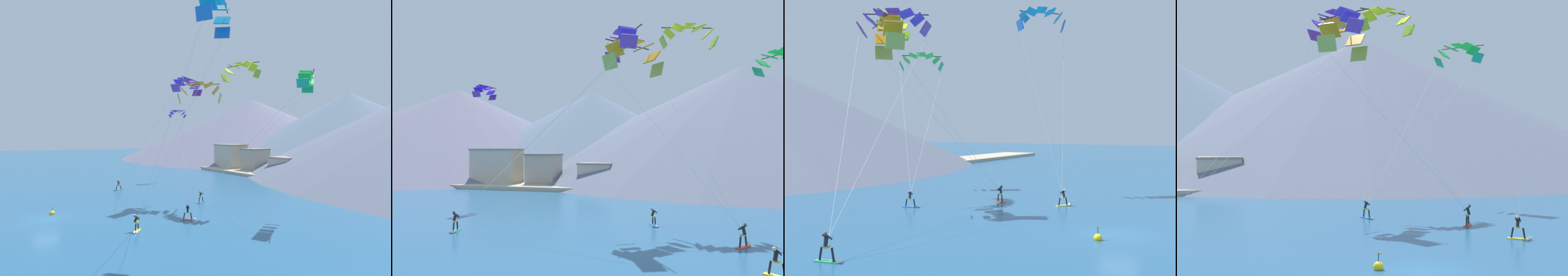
{
  "view_description": "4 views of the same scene",
  "coord_description": "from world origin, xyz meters",
  "views": [
    {
      "loc": [
        37.91,
        -3.22,
        9.24
      ],
      "look_at": [
        3.05,
        17.75,
        9.14
      ],
      "focal_mm": 28.0,
      "sensor_mm": 36.0,
      "label": 1
    },
    {
      "loc": [
        5.22,
        -15.5,
        6.82
      ],
      "look_at": [
        -3.33,
        14.49,
        7.86
      ],
      "focal_mm": 35.0,
      "sensor_mm": 36.0,
      "label": 2
    },
    {
      "loc": [
        -31.02,
        -6.65,
        7.26
      ],
      "look_at": [
        -0.0,
        11.11,
        6.67
      ],
      "focal_mm": 40.0,
      "sensor_mm": 36.0,
      "label": 3
    },
    {
      "loc": [
        -9.15,
        -26.86,
        6.74
      ],
      "look_at": [
        0.31,
        12.6,
        7.0
      ],
      "focal_mm": 50.0,
      "sensor_mm": 36.0,
      "label": 4
    }
  ],
  "objects": [
    {
      "name": "mountain_peak_central_summit",
      "position": [
        -68.96,
        91.36,
        13.34
      ],
      "size": [
        117.12,
        117.12,
        26.67
      ],
      "color": "slate",
      "rests_on": "ground"
    },
    {
      "name": "shore_building_quay_west",
      "position": [
        -22.46,
        51.38,
        3.13
      ],
      "size": [
        5.66,
        5.72,
        6.24
      ],
      "color": "#A89E8E",
      "rests_on": "ground"
    },
    {
      "name": "parafoil_kite_distant_high_outer",
      "position": [
        4.54,
        24.25,
        18.79
      ],
      "size": [
        5.92,
        3.2,
        2.33
      ],
      "color": "#85B920"
    },
    {
      "name": "kitesurfer_far_left",
      "position": [
        1.51,
        19.4,
        0.5
      ],
      "size": [
        1.02,
        1.76,
        1.73
      ],
      "color": "#337FDB",
      "rests_on": "ground"
    },
    {
      "name": "mountain_peak_west_ridge",
      "position": [
        18.13,
        98.04,
        15.34
      ],
      "size": [
        129.64,
        129.64,
        30.69
      ],
      "color": "slate",
      "rests_on": "ground"
    },
    {
      "name": "kitesurfer_mid_center",
      "position": [
        9.49,
        7.08,
        0.53
      ],
      "size": [
        1.62,
        1.38,
        1.75
      ],
      "color": "yellow",
      "rests_on": "ground"
    },
    {
      "name": "shore_building_quay_east",
      "position": [
        -31.83,
        50.47,
        3.61
      ],
      "size": [
        9.02,
        5.76,
        7.2
      ],
      "color": "beige",
      "rests_on": "ground"
    },
    {
      "name": "kitesurfer_near_trail",
      "position": [
        -14.43,
        12.42,
        0.55
      ],
      "size": [
        0.78,
        1.79,
        1.81
      ],
      "color": "#33B266",
      "rests_on": "ground"
    },
    {
      "name": "shore_building_promenade_mid",
      "position": [
        -12.09,
        51.65,
        2.33
      ],
      "size": [
        6.1,
        6.39,
        4.64
      ],
      "color": "beige",
      "rests_on": "ground"
    },
    {
      "name": "parafoil_kite_distant_low_drift",
      "position": [
        -20.78,
        27.52,
        14.5
      ],
      "size": [
        1.41,
        3.82,
        1.61
      ],
      "color": "#633296"
    },
    {
      "name": "kitesurfer_near_lead",
      "position": [
        8.47,
        13.7,
        0.55
      ],
      "size": [
        1.29,
        1.67,
        1.8
      ],
      "color": "#E54C33",
      "rests_on": "ground"
    },
    {
      "name": "parafoil_kite_near_trail",
      "position": [
        -1.5,
        19.03,
        16.95
      ],
      "size": [
        15.12,
        9.61,
        16.58
      ],
      "color": "purple"
    },
    {
      "name": "parafoil_kite_far_left",
      "position": [
        13.17,
        27.23,
        16.15
      ],
      "size": [
        13.92,
        10.31,
        15.83
      ],
      "color": "#1BAA70"
    },
    {
      "name": "shoreline_strip",
      "position": [
        0.0,
        48.65,
        0.35
      ],
      "size": [
        180.0,
        10.0,
        0.7
      ],
      "primitive_type": "cube",
      "color": "#BCAD8E",
      "rests_on": "ground"
    },
    {
      "name": "mountain_peak_east_shoulder",
      "position": [
        -25.28,
        96.97,
        12.43
      ],
      "size": [
        92.73,
        92.73,
        24.85
      ],
      "color": "slate",
      "rests_on": "ground"
    },
    {
      "name": "parafoil_kite_near_lead",
      "position": [
        -0.44,
        20.55,
        16.14
      ],
      "size": [
        11.29,
        9.98,
        16.03
      ],
      "color": "#A0B546"
    }
  ]
}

